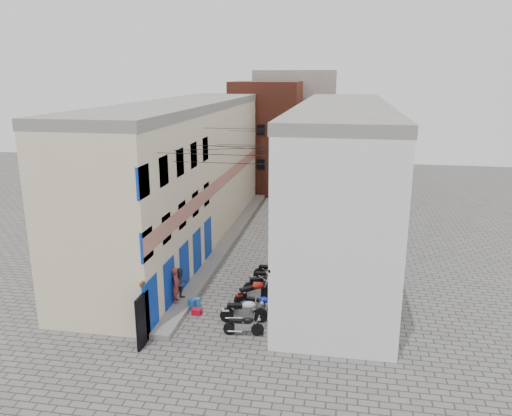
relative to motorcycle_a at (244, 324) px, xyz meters
The scene contains 21 objects.
ground 1.76m from the motorcycle_a, 140.78° to the right, with size 90.00×90.00×0.00m, color #5D5A57.
plinth 12.40m from the motorcycle_a, 105.72° to the left, with size 0.90×26.00×0.25m, color slate.
building_left 14.02m from the motorcycle_a, 117.89° to the left, with size 5.10×27.00×9.00m.
building_right 13.11m from the motorcycle_a, 72.81° to the left, with size 5.94×26.00×9.00m.
building_far_brick_left 27.51m from the motorcycle_a, 97.00° to the left, with size 6.00×6.00×10.00m, color maroon.
building_far_brick_right 29.19m from the motorcycle_a, 86.65° to the left, with size 5.00×6.00×8.00m, color maroon.
building_far_concrete 33.34m from the motorcycle_a, 92.28° to the left, with size 8.00×5.00×11.00m, color slate.
far_shopfront 24.18m from the motorcycle_a, 93.10° to the left, with size 2.00×0.30×2.40m, color black.
overhead_wires 9.42m from the motorcycle_a, 101.25° to the left, with size 5.80×13.02×1.32m.
motorcycle_a is the anchor object (origin of this frame).
motorcycle_b 1.14m from the motorcycle_a, 100.98° to the left, with size 0.67×2.12×1.23m, color silver, non-canonical shape.
motorcycle_c 2.09m from the motorcycle_a, 80.32° to the left, with size 0.56×1.77×1.03m, color #0B18AC, non-canonical shape.
motorcycle_d 3.12m from the motorcycle_a, 92.52° to the left, with size 0.67×2.12×1.23m, color #A2150B, non-canonical shape.
motorcycle_e 4.18m from the motorcycle_a, 86.95° to the left, with size 0.69×2.17×1.26m, color black, non-canonical shape.
motorcycle_f 5.12m from the motorcycle_a, 87.56° to the left, with size 0.59×1.86×1.08m, color silver, non-canonical shape.
motorcycle_g 5.96m from the motorcycle_a, 87.22° to the left, with size 0.61×1.92×1.11m, color black, non-canonical shape.
person_a 4.24m from the motorcycle_a, 150.58° to the left, with size 0.62×0.41×1.71m, color brown.
person_b 4.30m from the motorcycle_a, 145.59° to the left, with size 0.76×0.59×1.55m, color #2C3242.
water_jug_near 3.43m from the motorcycle_a, 146.67° to the left, with size 0.33×0.33×0.51m, color #225DAB.
water_jug_far 3.41m from the motorcycle_a, 141.31° to the left, with size 0.30×0.30×0.48m, color blue.
red_crate 2.89m from the motorcycle_a, 149.63° to the left, with size 0.44×0.33×0.27m, color #AA0C23.
Camera 1 is at (5.16, -17.47, 10.67)m, focal length 35.00 mm.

